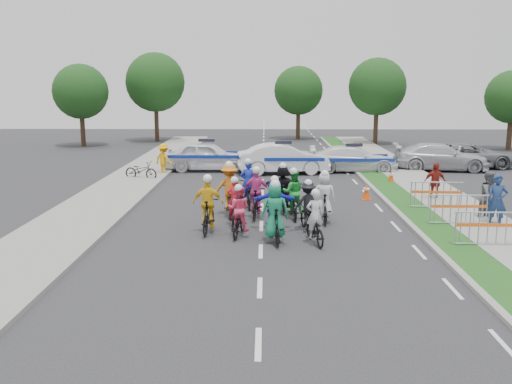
{
  "coord_description": "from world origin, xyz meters",
  "views": [
    {
      "loc": [
        0.11,
        -15.98,
        4.82
      ],
      "look_at": [
        -0.19,
        3.48,
        1.1
      ],
      "focal_mm": 40.0,
      "sensor_mm": 36.0,
      "label": 1
    }
  ],
  "objects_px": {
    "police_car_1": "(283,159)",
    "tree_0": "(81,92)",
    "rider_2": "(239,217)",
    "police_car_0": "(207,156)",
    "rider_1": "(275,218)",
    "rider_4": "(308,211)",
    "rider_7": "(324,202)",
    "rider_10": "(230,194)",
    "tree_3": "(155,82)",
    "tree_4": "(298,91)",
    "spectator_0": "(497,201)",
    "tree_2": "(512,97)",
    "police_car_2": "(354,159)",
    "rider_8": "(293,199)",
    "rider_12": "(248,191)",
    "rider_5": "(274,207)",
    "barrier_2": "(436,196)",
    "rider_11": "(283,191)",
    "rider_6": "(235,209)",
    "tree_1": "(377,87)",
    "barrier_0": "(488,230)",
    "cone_0": "(366,191)",
    "parked_bike": "(141,170)",
    "civilian_sedan": "(440,157)",
    "spectator_2": "(435,182)",
    "spectator_1": "(490,196)",
    "rider_0": "(315,225)",
    "marshal_hiviz": "(164,159)",
    "barrier_1": "(458,211)",
    "rider_9": "(257,198)"
  },
  "relations": [
    {
      "from": "rider_1",
      "to": "barrier_2",
      "type": "height_order",
      "value": "rider_1"
    },
    {
      "from": "barrier_2",
      "to": "tree_2",
      "type": "xyz_separation_m",
      "value": [
        11.3,
        20.42,
        3.27
      ]
    },
    {
      "from": "rider_1",
      "to": "spectator_1",
      "type": "height_order",
      "value": "rider_1"
    },
    {
      "from": "police_car_2",
      "to": "tree_1",
      "type": "bearing_deg",
      "value": -11.67
    },
    {
      "from": "barrier_0",
      "to": "cone_0",
      "type": "distance_m",
      "value": 7.6
    },
    {
      "from": "rider_2",
      "to": "tree_2",
      "type": "height_order",
      "value": "tree_2"
    },
    {
      "from": "rider_7",
      "to": "rider_11",
      "type": "relative_size",
      "value": 0.98
    },
    {
      "from": "rider_5",
      "to": "tree_4",
      "type": "relative_size",
      "value": 0.29
    },
    {
      "from": "tree_3",
      "to": "tree_4",
      "type": "xyz_separation_m",
      "value": [
        12.0,
        2.0,
        -0.7
      ]
    },
    {
      "from": "rider_7",
      "to": "rider_10",
      "type": "distance_m",
      "value": 3.55
    },
    {
      "from": "police_car_0",
      "to": "police_car_2",
      "type": "relative_size",
      "value": 0.99
    },
    {
      "from": "rider_12",
      "to": "tree_0",
      "type": "height_order",
      "value": "tree_0"
    },
    {
      "from": "spectator_0",
      "to": "rider_5",
      "type": "bearing_deg",
      "value": -159.41
    },
    {
      "from": "barrier_0",
      "to": "parked_bike",
      "type": "distance_m",
      "value": 17.68
    },
    {
      "from": "tree_0",
      "to": "rider_6",
      "type": "bearing_deg",
      "value": -62.26
    },
    {
      "from": "spectator_0",
      "to": "tree_2",
      "type": "distance_m",
      "value": 25.25
    },
    {
      "from": "rider_7",
      "to": "barrier_1",
      "type": "distance_m",
      "value": 4.55
    },
    {
      "from": "rider_6",
      "to": "barrier_0",
      "type": "bearing_deg",
      "value": 162.72
    },
    {
      "from": "barrier_0",
      "to": "cone_0",
      "type": "bearing_deg",
      "value": 107.67
    },
    {
      "from": "rider_6",
      "to": "spectator_1",
      "type": "distance_m",
      "value": 9.02
    },
    {
      "from": "rider_7",
      "to": "marshal_hiviz",
      "type": "relative_size",
      "value": 1.13
    },
    {
      "from": "spectator_2",
      "to": "police_car_0",
      "type": "bearing_deg",
      "value": 133.84
    },
    {
      "from": "parked_bike",
      "to": "tree_2",
      "type": "distance_m",
      "value": 27.88
    },
    {
      "from": "barrier_2",
      "to": "parked_bike",
      "type": "height_order",
      "value": "barrier_2"
    },
    {
      "from": "police_car_1",
      "to": "police_car_2",
      "type": "bearing_deg",
      "value": -86.16
    },
    {
      "from": "parked_bike",
      "to": "spectator_1",
      "type": "bearing_deg",
      "value": -103.38
    },
    {
      "from": "police_car_2",
      "to": "barrier_0",
      "type": "xyz_separation_m",
      "value": [
        1.68,
        -14.93,
        -0.15
      ]
    },
    {
      "from": "rider_8",
      "to": "rider_4",
      "type": "bearing_deg",
      "value": 98.4
    },
    {
      "from": "rider_0",
      "to": "spectator_0",
      "type": "relative_size",
      "value": 0.97
    },
    {
      "from": "rider_10",
      "to": "police_car_2",
      "type": "bearing_deg",
      "value": -124.35
    },
    {
      "from": "rider_6",
      "to": "spectator_1",
      "type": "relative_size",
      "value": 0.95
    },
    {
      "from": "rider_9",
      "to": "tree_0",
      "type": "xyz_separation_m",
      "value": [
        -13.82,
        23.79,
        3.45
      ]
    },
    {
      "from": "police_car_0",
      "to": "tree_3",
      "type": "bearing_deg",
      "value": 20.47
    },
    {
      "from": "rider_1",
      "to": "rider_4",
      "type": "bearing_deg",
      "value": -134.47
    },
    {
      "from": "cone_0",
      "to": "tree_1",
      "type": "relative_size",
      "value": 0.1
    },
    {
      "from": "police_car_1",
      "to": "tree_0",
      "type": "height_order",
      "value": "tree_0"
    },
    {
      "from": "parked_bike",
      "to": "rider_4",
      "type": "bearing_deg",
      "value": -124.93
    },
    {
      "from": "barrier_0",
      "to": "barrier_1",
      "type": "relative_size",
      "value": 1.0
    },
    {
      "from": "rider_4",
      "to": "tree_0",
      "type": "relative_size",
      "value": 0.29
    },
    {
      "from": "rider_4",
      "to": "tree_0",
      "type": "xyz_separation_m",
      "value": [
        -15.53,
        25.61,
        3.5
      ]
    },
    {
      "from": "rider_8",
      "to": "tree_1",
      "type": "height_order",
      "value": "tree_1"
    },
    {
      "from": "rider_7",
      "to": "tree_3",
      "type": "bearing_deg",
      "value": -69.6
    },
    {
      "from": "rider_7",
      "to": "police_car_2",
      "type": "height_order",
      "value": "rider_7"
    },
    {
      "from": "civilian_sedan",
      "to": "barrier_0",
      "type": "xyz_separation_m",
      "value": [
        -3.27,
        -15.5,
        -0.2
      ]
    },
    {
      "from": "rider_0",
      "to": "tree_4",
      "type": "distance_m",
      "value": 33.35
    },
    {
      "from": "rider_6",
      "to": "cone_0",
      "type": "bearing_deg",
      "value": -137.23
    },
    {
      "from": "rider_1",
      "to": "rider_2",
      "type": "bearing_deg",
      "value": -40.04
    },
    {
      "from": "rider_2",
      "to": "police_car_0",
      "type": "bearing_deg",
      "value": -71.04
    },
    {
      "from": "police_car_2",
      "to": "rider_8",
      "type": "bearing_deg",
      "value": 164.32
    },
    {
      "from": "rider_6",
      "to": "spectator_0",
      "type": "relative_size",
      "value": 0.94
    }
  ]
}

